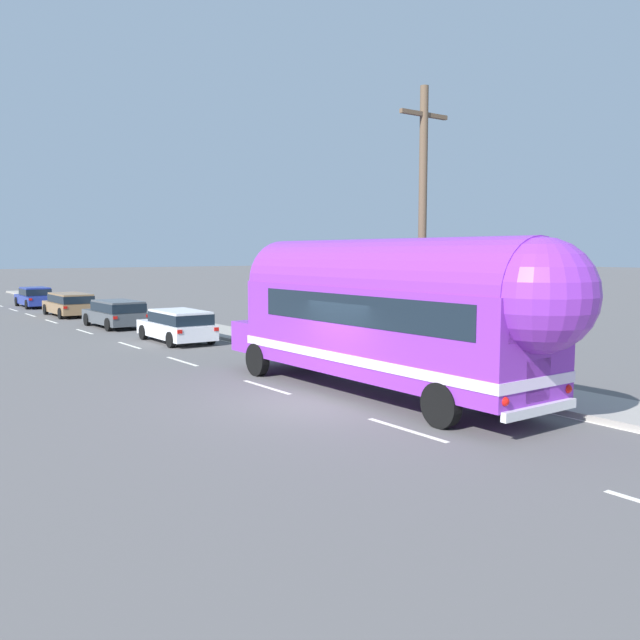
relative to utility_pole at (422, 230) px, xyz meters
The scene contains 9 objects.
ground_plane 6.19m from the utility_pole, behind, with size 300.00×300.00×0.00m, color #565454.
lane_markings 13.22m from the utility_pole, 97.46° to the left, with size 3.90×80.00×0.01m.
sidewalk_slab 10.29m from the utility_pole, 85.97° to the left, with size 2.32×90.00×0.15m, color gray.
utility_pole is the anchor object (origin of this frame).
painted_bus 3.47m from the utility_pole, 150.29° to the right, with size 2.60×12.21×4.12m.
car_lead 12.73m from the utility_pole, 100.83° to the left, with size 2.01×4.51×1.37m.
car_second 19.55m from the utility_pole, 97.22° to the left, with size 2.06×4.55×1.37m.
car_third 26.95m from the utility_pole, 95.50° to the left, with size 2.06×4.85×1.37m.
car_fourth 35.11m from the utility_pole, 94.16° to the left, with size 2.01×4.85×1.37m.
Camera 1 is at (-9.82, -13.54, 3.78)m, focal length 37.98 mm.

